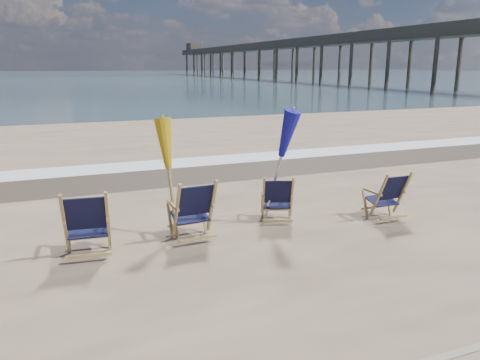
{
  "coord_description": "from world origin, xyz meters",
  "views": [
    {
      "loc": [
        -2.96,
        -5.34,
        2.9
      ],
      "look_at": [
        0.0,
        2.2,
        0.9
      ],
      "focal_mm": 35.0,
      "sensor_mm": 36.0,
      "label": 1
    }
  ],
  "objects": [
    {
      "name": "ocean",
      "position": [
        0.0,
        128.0,
        0.0
      ],
      "size": [
        400.0,
        400.0,
        0.0
      ],
      "primitive_type": "plane",
      "color": "#374F5C",
      "rests_on": "ground"
    },
    {
      "name": "beach_chair_2",
      "position": [
        0.98,
        2.07,
        0.47
      ],
      "size": [
        0.8,
        0.85,
        0.94
      ],
      "primitive_type": null,
      "rotation": [
        0.0,
        0.0,
        2.78
      ],
      "color": "black",
      "rests_on": "ground"
    },
    {
      "name": "umbrella_yellow",
      "position": [
        -1.24,
        2.29,
        1.51
      ],
      "size": [
        0.3,
        0.3,
        2.03
      ],
      "color": "tan",
      "rests_on": "ground"
    },
    {
      "name": "beach_chair_3",
      "position": [
        3.07,
        1.52,
        0.49
      ],
      "size": [
        0.63,
        0.71,
        0.98
      ],
      "primitive_type": null,
      "rotation": [
        0.0,
        0.0,
        3.15
      ],
      "color": "black",
      "rests_on": "ground"
    },
    {
      "name": "surf_foam",
      "position": [
        0.0,
        8.3,
        0.0
      ],
      "size": [
        200.0,
        1.4,
        0.01
      ],
      "primitive_type": "cube",
      "color": "silver",
      "rests_on": "ground"
    },
    {
      "name": "beach_chair_1",
      "position": [
        -0.65,
        1.83,
        0.55
      ],
      "size": [
        0.74,
        0.82,
        1.1
      ],
      "primitive_type": null,
      "rotation": [
        0.0,
        0.0,
        3.19
      ],
      "color": "black",
      "rests_on": "ground"
    },
    {
      "name": "umbrella_blue",
      "position": [
        0.7,
        2.15,
        1.66
      ],
      "size": [
        0.3,
        0.3,
        2.19
      ],
      "color": "#A5A5AD",
      "rests_on": "ground"
    },
    {
      "name": "beach_chair_0",
      "position": [
        -2.36,
        1.68,
        0.56
      ],
      "size": [
        0.8,
        0.87,
        1.12
      ],
      "primitive_type": null,
      "rotation": [
        0.0,
        0.0,
        3.04
      ],
      "color": "black",
      "rests_on": "ground"
    },
    {
      "name": "wet_sand_strip",
      "position": [
        0.0,
        6.8,
        0.0
      ],
      "size": [
        200.0,
        2.6,
        0.0
      ],
      "primitive_type": "cube",
      "color": "#42362A",
      "rests_on": "ground"
    },
    {
      "name": "fishing_pier",
      "position": [
        38.0,
        74.0,
        4.65
      ],
      "size": [
        4.4,
        140.0,
        9.3
      ],
      "primitive_type": null,
      "color": "#4B4237",
      "rests_on": "ground"
    }
  ]
}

